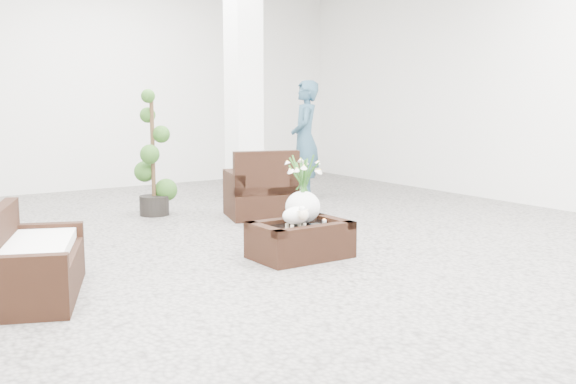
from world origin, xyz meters
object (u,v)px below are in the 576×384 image
coffee_table (300,242)px  topiary (153,154)px  armchair (260,183)px  loveseat (35,253)px

coffee_table → topiary: topiary is taller
coffee_table → topiary: size_ratio=0.57×
coffee_table → armchair: armchair is taller
loveseat → topiary: topiary is taller
loveseat → armchair: bearing=-36.3°
coffee_table → armchair: size_ratio=1.04×
coffee_table → loveseat: (-2.42, 0.09, 0.19)m
coffee_table → loveseat: loveseat is taller
loveseat → topiary: bearing=-15.3°
loveseat → coffee_table: bearing=-70.0°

